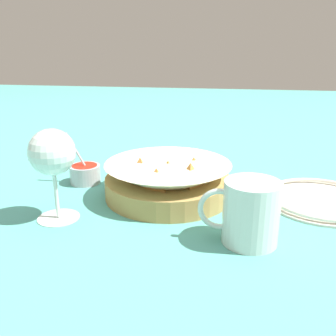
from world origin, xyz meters
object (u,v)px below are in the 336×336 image
Objects in this scene: food_basket at (168,181)px; beer_mug at (250,215)px; side_plate at (322,199)px; sauce_cup at (85,173)px; wine_glass at (52,155)px.

beer_mug reaches higher than food_basket.
food_basket is 1.15× the size of side_plate.
side_plate is at bearing -176.97° from food_basket.
side_plate is (-0.52, 0.03, -0.02)m from sauce_cup.
sauce_cup is at bearing -13.37° from food_basket.
sauce_cup is 0.52× the size of side_plate.
wine_glass reaches higher than sauce_cup.
sauce_cup is at bearing -30.73° from beer_mug.
food_basket is at bearing 3.03° from side_plate.
sauce_cup is 0.91× the size of beer_mug.
sauce_cup is 0.42m from beer_mug.
beer_mug is at bearing 133.69° from food_basket.
wine_glass is at bearing -5.03° from beer_mug.
beer_mug is at bearing 49.96° from side_plate.
wine_glass is 0.74× the size of side_plate.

